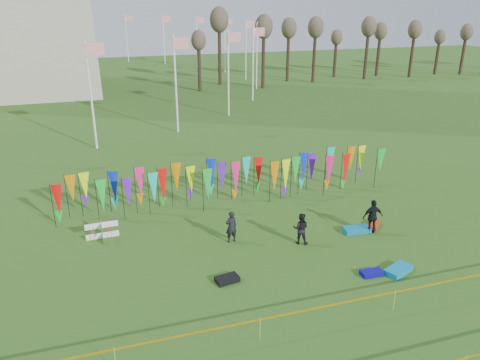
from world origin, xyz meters
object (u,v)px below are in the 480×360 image
object	(u,v)px
box_kite	(102,230)
kite_bag_teal	(357,230)
kite_bag_blue	(372,273)
person_mid	(301,228)
kite_bag_black	(227,279)
person_left	(231,227)
person_right	(373,217)
kite_bag_red	(373,225)
kite_bag_turquoise	(398,270)

from	to	relation	value
box_kite	kite_bag_teal	world-z (taller)	box_kite
kite_bag_blue	kite_bag_teal	bearing A→B (deg)	68.68
person_mid	kite_bag_teal	size ratio (longest dim) A/B	1.18
box_kite	kite_bag_teal	distance (m)	12.32
box_kite	kite_bag_black	distance (m)	7.05
kite_bag_teal	kite_bag_blue	bearing A→B (deg)	-111.32
person_left	kite_bag_blue	world-z (taller)	person_left
box_kite	person_mid	bearing A→B (deg)	-20.11
person_right	kite_bag_red	distance (m)	1.04
kite_bag_red	kite_bag_teal	size ratio (longest dim) A/B	0.81
box_kite	kite_bag_blue	world-z (taller)	box_kite
person_left	kite_bag_teal	world-z (taller)	person_left
person_mid	kite_bag_turquoise	world-z (taller)	person_mid
person_left	box_kite	bearing A→B (deg)	-28.27
kite_bag_teal	person_right	bearing A→B (deg)	-23.00
kite_bag_black	kite_bag_teal	distance (m)	7.59
kite_bag_turquoise	kite_bag_teal	size ratio (longest dim) A/B	0.97
person_mid	kite_bag_black	distance (m)	4.66
person_right	kite_bag_black	xyz separation A→B (m)	(-7.90, -1.95, -0.76)
box_kite	person_right	bearing A→B (deg)	-14.77
person_right	kite_bag_red	world-z (taller)	person_right
kite_bag_blue	kite_bag_red	size ratio (longest dim) A/B	0.87
kite_bag_turquoise	box_kite	bearing A→B (deg)	149.89
kite_bag_blue	kite_bag_black	bearing A→B (deg)	167.17
person_mid	person_right	world-z (taller)	person_right
box_kite	person_right	distance (m)	13.01
person_left	kite_bag_blue	size ratio (longest dim) A/B	1.71
person_mid	box_kite	bearing A→B (deg)	7.94
person_right	kite_bag_black	bearing A→B (deg)	19.80
person_left	person_right	world-z (taller)	person_right
person_left	kite_bag_blue	bearing A→B (deg)	128.68
person_mid	kite_bag_teal	xyz separation A→B (m)	(3.11, 0.19, -0.64)
kite_bag_black	kite_bag_teal	world-z (taller)	kite_bag_teal
kite_bag_black	box_kite	bearing A→B (deg)	131.60
kite_bag_turquoise	kite_bag_teal	bearing A→B (deg)	86.50
box_kite	person_mid	world-z (taller)	person_mid
kite_bag_red	box_kite	bearing A→B (deg)	167.92
kite_bag_blue	kite_bag_teal	xyz separation A→B (m)	(1.39, 3.56, 0.03)
box_kite	kite_bag_black	xyz separation A→B (m)	(4.68, -5.27, -0.32)
kite_bag_red	kite_bag_teal	bearing A→B (deg)	-167.21
kite_bag_turquoise	kite_bag_blue	distance (m)	1.18
kite_bag_red	person_right	bearing A→B (deg)	-131.43
kite_bag_red	kite_bag_teal	xyz separation A→B (m)	(-1.11, -0.25, 0.03)
person_right	kite_bag_blue	size ratio (longest dim) A/B	1.89
person_left	person_mid	xyz separation A→B (m)	(3.04, -1.11, -0.02)
person_mid	kite_bag_red	distance (m)	4.29
person_left	kite_bag_turquoise	size ratio (longest dim) A/B	1.24
box_kite	person_left	distance (m)	6.17
person_left	kite_bag_turquoise	distance (m)	7.57
person_right	kite_bag_turquoise	size ratio (longest dim) A/B	1.38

